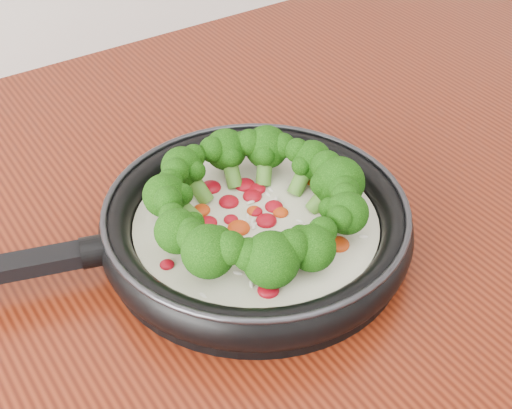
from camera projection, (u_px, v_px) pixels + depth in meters
skillet at (254, 221)px, 0.67m from camera, size 0.48×0.36×0.08m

